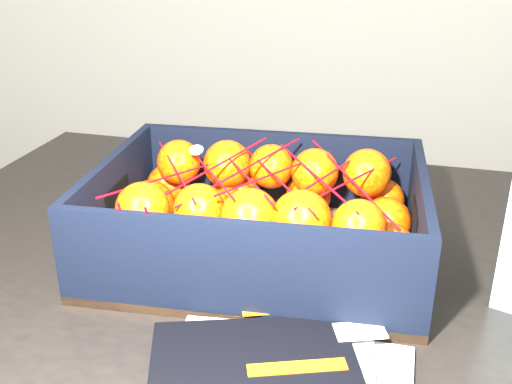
# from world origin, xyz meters

# --- Properties ---
(table) EXTENTS (1.26, 0.89, 0.75)m
(table) POSITION_xyz_m (0.18, 0.20, 0.65)
(table) COLOR black
(table) RESTS_ON ground
(produce_crate) EXTENTS (0.43, 0.32, 0.13)m
(produce_crate) POSITION_xyz_m (0.13, 0.18, 0.79)
(produce_crate) COLOR brown
(produce_crate) RESTS_ON table
(clementine_heap) EXTENTS (0.41, 0.30, 0.13)m
(clementine_heap) POSITION_xyz_m (0.13, 0.18, 0.82)
(clementine_heap) COLOR #ED4705
(clementine_heap) RESTS_ON produce_crate
(mesh_net) EXTENTS (0.36, 0.29, 0.09)m
(mesh_net) POSITION_xyz_m (0.13, 0.17, 0.87)
(mesh_net) COLOR red
(mesh_net) RESTS_ON clementine_heap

